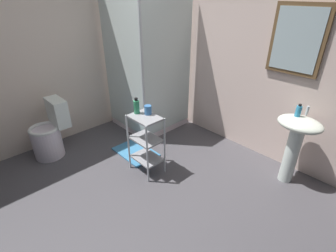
{
  "coord_description": "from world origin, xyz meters",
  "views": [
    {
      "loc": [
        1.65,
        -1.07,
        1.97
      ],
      "look_at": [
        0.07,
        0.42,
        0.79
      ],
      "focal_mm": 26.61,
      "sensor_mm": 36.0,
      "label": 1
    }
  ],
  "objects_px": {
    "shower_stall": "(148,100)",
    "rinse_cup": "(148,110)",
    "toilet": "(50,134)",
    "storage_cart": "(146,140)",
    "hand_soap_bottle": "(298,111)",
    "bath_mat": "(136,152)",
    "body_wash_bottle_green": "(137,107)",
    "pedestal_sink": "(296,137)"
  },
  "relations": [
    {
      "from": "pedestal_sink",
      "to": "rinse_cup",
      "type": "bearing_deg",
      "value": -141.92
    },
    {
      "from": "toilet",
      "to": "rinse_cup",
      "type": "xyz_separation_m",
      "value": [
        1.12,
        0.78,
        0.48
      ]
    },
    {
      "from": "body_wash_bottle_green",
      "to": "shower_stall",
      "type": "bearing_deg",
      "value": 134.35
    },
    {
      "from": "shower_stall",
      "to": "bath_mat",
      "type": "height_order",
      "value": "shower_stall"
    },
    {
      "from": "storage_cart",
      "to": "toilet",
      "type": "bearing_deg",
      "value": -148.3
    },
    {
      "from": "pedestal_sink",
      "to": "storage_cart",
      "type": "bearing_deg",
      "value": -139.51
    },
    {
      "from": "bath_mat",
      "to": "hand_soap_bottle",
      "type": "bearing_deg",
      "value": 31.14
    },
    {
      "from": "shower_stall",
      "to": "storage_cart",
      "type": "bearing_deg",
      "value": -40.55
    },
    {
      "from": "rinse_cup",
      "to": "storage_cart",
      "type": "bearing_deg",
      "value": -69.21
    },
    {
      "from": "shower_stall",
      "to": "storage_cart",
      "type": "relative_size",
      "value": 2.7
    },
    {
      "from": "shower_stall",
      "to": "toilet",
      "type": "bearing_deg",
      "value": -100.87
    },
    {
      "from": "toilet",
      "to": "body_wash_bottle_green",
      "type": "height_order",
      "value": "body_wash_bottle_green"
    },
    {
      "from": "body_wash_bottle_green",
      "to": "rinse_cup",
      "type": "distance_m",
      "value": 0.14
    },
    {
      "from": "rinse_cup",
      "to": "shower_stall",
      "type": "bearing_deg",
      "value": 141.31
    },
    {
      "from": "hand_soap_bottle",
      "to": "rinse_cup",
      "type": "distance_m",
      "value": 1.6
    },
    {
      "from": "shower_stall",
      "to": "rinse_cup",
      "type": "xyz_separation_m",
      "value": [
        0.84,
        -0.67,
        0.33
      ]
    },
    {
      "from": "pedestal_sink",
      "to": "toilet",
      "type": "distance_m",
      "value": 3.0
    },
    {
      "from": "toilet",
      "to": "rinse_cup",
      "type": "bearing_deg",
      "value": 34.7
    },
    {
      "from": "shower_stall",
      "to": "storage_cart",
      "type": "xyz_separation_m",
      "value": [
        0.87,
        -0.74,
        -0.03
      ]
    },
    {
      "from": "pedestal_sink",
      "to": "rinse_cup",
      "type": "distance_m",
      "value": 1.65
    },
    {
      "from": "rinse_cup",
      "to": "toilet",
      "type": "bearing_deg",
      "value": -145.3
    },
    {
      "from": "shower_stall",
      "to": "hand_soap_bottle",
      "type": "xyz_separation_m",
      "value": [
        2.07,
        0.35,
        0.41
      ]
    },
    {
      "from": "storage_cart",
      "to": "rinse_cup",
      "type": "xyz_separation_m",
      "value": [
        -0.03,
        0.07,
        0.36
      ]
    },
    {
      "from": "storage_cart",
      "to": "hand_soap_bottle",
      "type": "bearing_deg",
      "value": 42.18
    },
    {
      "from": "storage_cart",
      "to": "shower_stall",
      "type": "bearing_deg",
      "value": 139.45
    },
    {
      "from": "storage_cart",
      "to": "bath_mat",
      "type": "xyz_separation_m",
      "value": [
        -0.41,
        0.12,
        -0.43
      ]
    },
    {
      "from": "shower_stall",
      "to": "storage_cart",
      "type": "distance_m",
      "value": 1.14
    },
    {
      "from": "shower_stall",
      "to": "pedestal_sink",
      "type": "relative_size",
      "value": 2.47
    },
    {
      "from": "shower_stall",
      "to": "bath_mat",
      "type": "distance_m",
      "value": 0.9
    },
    {
      "from": "hand_soap_bottle",
      "to": "body_wash_bottle_green",
      "type": "bearing_deg",
      "value": -140.59
    },
    {
      "from": "rinse_cup",
      "to": "bath_mat",
      "type": "xyz_separation_m",
      "value": [
        -0.38,
        0.05,
        -0.78
      ]
    },
    {
      "from": "pedestal_sink",
      "to": "storage_cart",
      "type": "height_order",
      "value": "pedestal_sink"
    },
    {
      "from": "shower_stall",
      "to": "pedestal_sink",
      "type": "xyz_separation_m",
      "value": [
        2.13,
        0.33,
        0.12
      ]
    },
    {
      "from": "shower_stall",
      "to": "pedestal_sink",
      "type": "distance_m",
      "value": 2.15
    },
    {
      "from": "hand_soap_bottle",
      "to": "bath_mat",
      "type": "relative_size",
      "value": 0.23
    },
    {
      "from": "toilet",
      "to": "storage_cart",
      "type": "bearing_deg",
      "value": 31.7
    },
    {
      "from": "shower_stall",
      "to": "hand_soap_bottle",
      "type": "distance_m",
      "value": 2.14
    },
    {
      "from": "toilet",
      "to": "bath_mat",
      "type": "bearing_deg",
      "value": 48.14
    },
    {
      "from": "pedestal_sink",
      "to": "shower_stall",
      "type": "bearing_deg",
      "value": -171.12
    },
    {
      "from": "pedestal_sink",
      "to": "hand_soap_bottle",
      "type": "height_order",
      "value": "hand_soap_bottle"
    },
    {
      "from": "body_wash_bottle_green",
      "to": "rinse_cup",
      "type": "xyz_separation_m",
      "value": [
        0.11,
        0.08,
        -0.03
      ]
    },
    {
      "from": "rinse_cup",
      "to": "hand_soap_bottle",
      "type": "bearing_deg",
      "value": 39.75
    }
  ]
}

